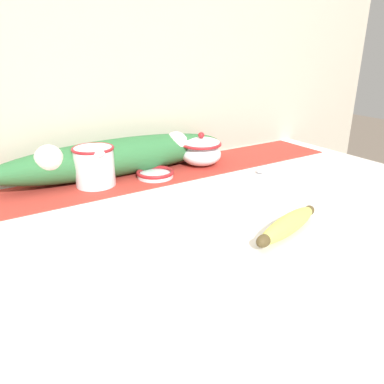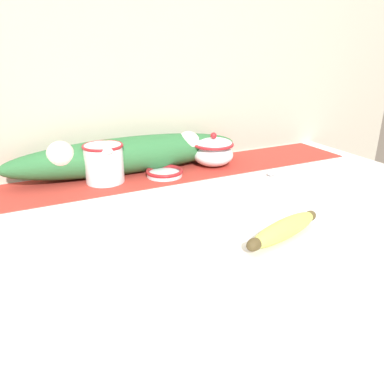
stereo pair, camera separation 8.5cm
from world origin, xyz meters
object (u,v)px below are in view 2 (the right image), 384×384
Objects in this scene: cream_pitcher at (104,162)px; sugar_bowl at (213,151)px; small_dish at (164,173)px; spoon at (269,175)px; banana at (284,229)px.

sugar_bowl is (0.35, -0.00, -0.01)m from cream_pitcher.
cream_pitcher is 1.20× the size of small_dish.
sugar_bowl is 0.20m from spoon.
spoon is at bearing -57.67° from sugar_bowl.
small_dish is at bearing -170.93° from sugar_bowl.
sugar_bowl is 1.17× the size of small_dish.
cream_pitcher is at bearing 127.80° from spoon.
spoon is (0.45, -0.16, -0.06)m from cream_pitcher.
sugar_bowl is at bearing 9.07° from small_dish.
banana is 0.38m from spoon.
sugar_bowl is 0.18m from small_dish.
cream_pitcher is at bearing 179.81° from sugar_bowl.
sugar_bowl is 0.89× the size of spoon.
cream_pitcher is 0.48m from spoon.
cream_pitcher reaches higher than banana.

